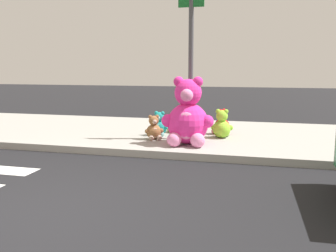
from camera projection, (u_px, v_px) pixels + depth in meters
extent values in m
plane|color=black|center=(36.00, 217.00, 4.29)|extent=(60.00, 60.00, 0.00)
cube|color=#9E9B93|center=(157.00, 134.00, 9.26)|extent=(28.00, 4.40, 0.15)
cylinder|color=#4C4C51|center=(191.00, 67.00, 7.98)|extent=(0.11, 0.11, 3.20)
cube|color=#19722D|center=(191.00, 3.00, 7.75)|extent=(0.56, 0.03, 0.18)
sphere|color=#F22D93|center=(188.00, 123.00, 7.63)|extent=(0.86, 0.86, 0.86)
ellipsoid|color=pink|center=(186.00, 126.00, 7.32)|extent=(0.49, 0.23, 0.56)
sphere|color=#F22D93|center=(188.00, 93.00, 7.53)|extent=(0.57, 0.57, 0.57)
sphere|color=pink|center=(187.00, 95.00, 7.30)|extent=(0.26, 0.26, 0.26)
sphere|color=#F22D93|center=(198.00, 82.00, 7.46)|extent=(0.22, 0.22, 0.22)
sphere|color=#F22D93|center=(207.00, 122.00, 7.45)|extent=(0.27, 0.27, 0.27)
sphere|color=pink|center=(198.00, 140.00, 7.28)|extent=(0.30, 0.30, 0.30)
sphere|color=#F22D93|center=(179.00, 82.00, 7.52)|extent=(0.22, 0.22, 0.22)
sphere|color=#F22D93|center=(168.00, 121.00, 7.58)|extent=(0.27, 0.27, 0.27)
sphere|color=pink|center=(174.00, 140.00, 7.35)|extent=(0.30, 0.30, 0.30)
sphere|color=teal|center=(160.00, 128.00, 8.62)|extent=(0.35, 0.35, 0.35)
ellipsoid|color=#7BBFBC|center=(158.00, 129.00, 8.50)|extent=(0.20, 0.08, 0.23)
sphere|color=teal|center=(159.00, 117.00, 8.58)|extent=(0.23, 0.23, 0.23)
sphere|color=#7BBFBC|center=(158.00, 118.00, 8.49)|extent=(0.11, 0.11, 0.11)
sphere|color=teal|center=(163.00, 113.00, 8.54)|extent=(0.09, 0.09, 0.09)
sphere|color=teal|center=(166.00, 127.00, 8.53)|extent=(0.11, 0.11, 0.11)
sphere|color=#7BBFBC|center=(162.00, 134.00, 8.47)|extent=(0.12, 0.12, 0.12)
sphere|color=teal|center=(156.00, 113.00, 8.58)|extent=(0.09, 0.09, 0.09)
sphere|color=teal|center=(152.00, 127.00, 8.62)|extent=(0.11, 0.11, 0.11)
sphere|color=#7BBFBC|center=(154.00, 134.00, 8.52)|extent=(0.12, 0.12, 0.12)
sphere|color=#8CD133|center=(222.00, 129.00, 8.29)|extent=(0.40, 0.40, 0.40)
ellipsoid|color=#B8DE87|center=(222.00, 128.00, 8.43)|extent=(0.22, 0.09, 0.26)
sphere|color=#8CD133|center=(222.00, 116.00, 8.25)|extent=(0.26, 0.26, 0.26)
sphere|color=#B8DE87|center=(222.00, 116.00, 8.36)|extent=(0.12, 0.12, 0.12)
sphere|color=#8CD133|center=(218.00, 111.00, 8.25)|extent=(0.10, 0.10, 0.10)
sphere|color=#8CD133|center=(213.00, 127.00, 8.38)|extent=(0.13, 0.13, 0.13)
sphere|color=#B8DE87|center=(217.00, 133.00, 8.51)|extent=(0.14, 0.14, 0.14)
sphere|color=#8CD133|center=(226.00, 111.00, 8.21)|extent=(0.10, 0.10, 0.10)
sphere|color=#8CD133|center=(230.00, 128.00, 8.29)|extent=(0.13, 0.13, 0.13)
sphere|color=#B8DE87|center=(227.00, 134.00, 8.45)|extent=(0.14, 0.14, 0.14)
sphere|color=red|center=(222.00, 126.00, 8.78)|extent=(0.37, 0.37, 0.37)
ellipsoid|color=#DB7B7B|center=(217.00, 126.00, 8.87)|extent=(0.16, 0.22, 0.24)
sphere|color=red|center=(222.00, 115.00, 8.74)|extent=(0.25, 0.25, 0.25)
sphere|color=#DB7B7B|center=(218.00, 115.00, 8.81)|extent=(0.11, 0.11, 0.11)
sphere|color=red|center=(220.00, 111.00, 8.66)|extent=(0.09, 0.09, 0.09)
sphere|color=red|center=(216.00, 126.00, 8.67)|extent=(0.12, 0.12, 0.12)
sphere|color=#DB7B7B|center=(214.00, 131.00, 8.82)|extent=(0.13, 0.13, 0.13)
sphere|color=red|center=(224.00, 110.00, 8.79)|extent=(0.09, 0.09, 0.09)
sphere|color=red|center=(224.00, 124.00, 8.95)|extent=(0.12, 0.12, 0.12)
sphere|color=#DB7B7B|center=(218.00, 130.00, 8.98)|extent=(0.13, 0.13, 0.13)
sphere|color=tan|center=(197.00, 127.00, 8.91)|extent=(0.30, 0.30, 0.30)
ellipsoid|color=beige|center=(193.00, 127.00, 8.96)|extent=(0.12, 0.18, 0.20)
sphere|color=tan|center=(197.00, 118.00, 8.87)|extent=(0.20, 0.20, 0.20)
sphere|color=beige|center=(194.00, 118.00, 8.92)|extent=(0.09, 0.09, 0.09)
sphere|color=tan|center=(195.00, 115.00, 8.80)|extent=(0.08, 0.08, 0.08)
sphere|color=tan|center=(192.00, 127.00, 8.80)|extent=(0.09, 0.09, 0.09)
sphere|color=beige|center=(190.00, 131.00, 8.92)|extent=(0.10, 0.10, 0.10)
sphere|color=tan|center=(198.00, 114.00, 8.91)|extent=(0.08, 0.08, 0.08)
sphere|color=tan|center=(198.00, 125.00, 9.04)|extent=(0.09, 0.09, 0.09)
sphere|color=beige|center=(193.00, 130.00, 9.06)|extent=(0.10, 0.10, 0.10)
sphere|color=olive|center=(154.00, 132.00, 8.13)|extent=(0.34, 0.34, 0.34)
ellipsoid|color=tan|center=(155.00, 133.00, 8.02)|extent=(0.20, 0.16, 0.22)
sphere|color=olive|center=(154.00, 121.00, 8.09)|extent=(0.22, 0.22, 0.22)
sphere|color=tan|center=(155.00, 122.00, 8.01)|extent=(0.10, 0.10, 0.10)
sphere|color=olive|center=(157.00, 117.00, 8.10)|extent=(0.08, 0.08, 0.08)
sphere|color=olive|center=(161.00, 131.00, 8.13)|extent=(0.11, 0.11, 0.11)
sphere|color=tan|center=(159.00, 138.00, 8.04)|extent=(0.12, 0.12, 0.12)
sphere|color=olive|center=(150.00, 117.00, 8.06)|extent=(0.08, 0.08, 0.08)
sphere|color=olive|center=(147.00, 131.00, 8.05)|extent=(0.11, 0.11, 0.11)
sphere|color=tan|center=(151.00, 138.00, 7.99)|extent=(0.12, 0.12, 0.12)
sphere|color=yellow|center=(176.00, 125.00, 9.02)|extent=(0.36, 0.36, 0.36)
ellipsoid|color=#F0DB80|center=(172.00, 125.00, 8.97)|extent=(0.18, 0.21, 0.24)
sphere|color=yellow|center=(177.00, 114.00, 8.97)|extent=(0.24, 0.24, 0.24)
sphere|color=#F0DB80|center=(173.00, 115.00, 8.94)|extent=(0.11, 0.11, 0.11)
sphere|color=yellow|center=(178.00, 111.00, 8.88)|extent=(0.09, 0.09, 0.09)
sphere|color=yellow|center=(177.00, 125.00, 8.84)|extent=(0.11, 0.11, 0.11)
sphere|color=#F0DB80|center=(172.00, 131.00, 8.89)|extent=(0.12, 0.12, 0.12)
sphere|color=yellow|center=(175.00, 110.00, 9.04)|extent=(0.09, 0.09, 0.09)
sphere|color=yellow|center=(172.00, 123.00, 9.16)|extent=(0.11, 0.11, 0.11)
sphere|color=#F0DB80|center=(169.00, 129.00, 9.08)|extent=(0.12, 0.12, 0.12)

